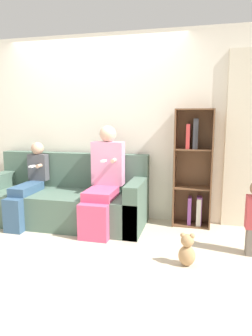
% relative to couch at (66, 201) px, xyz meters
% --- Properties ---
extents(ground_plane, '(14.00, 14.00, 0.00)m').
position_rel_couch_xyz_m(ground_plane, '(0.31, -0.51, -0.30)').
color(ground_plane, beige).
extents(back_wall, '(10.00, 0.06, 2.55)m').
position_rel_couch_xyz_m(back_wall, '(0.31, 0.44, 0.98)').
color(back_wall, silver).
rests_on(back_wall, ground_plane).
extents(curtain_panel, '(0.65, 0.04, 2.26)m').
position_rel_couch_xyz_m(curtain_panel, '(2.39, 0.39, 0.83)').
color(curtain_panel, beige).
rests_on(curtain_panel, ground_plane).
extents(couch, '(2.18, 0.83, 0.92)m').
position_rel_couch_xyz_m(couch, '(0.00, 0.00, 0.00)').
color(couch, '#4C6656').
rests_on(couch, ground_plane).
extents(adult_seated, '(0.42, 0.78, 1.32)m').
position_rel_couch_xyz_m(adult_seated, '(0.58, -0.08, 0.38)').
color(adult_seated, '#DB4C75').
rests_on(adult_seated, ground_plane).
extents(child_seated, '(0.27, 0.80, 1.08)m').
position_rel_couch_xyz_m(child_seated, '(-0.47, -0.14, 0.24)').
color(child_seated, '#335170').
rests_on(child_seated, ground_plane).
extents(bookshelf, '(0.48, 0.27, 1.53)m').
position_rel_couch_xyz_m(bookshelf, '(1.69, 0.30, 0.40)').
color(bookshelf, brown).
rests_on(bookshelf, ground_plane).
extents(teddy_bear, '(0.16, 0.13, 0.33)m').
position_rel_couch_xyz_m(teddy_bear, '(1.66, -0.88, -0.15)').
color(teddy_bear, tan).
rests_on(teddy_bear, ground_plane).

